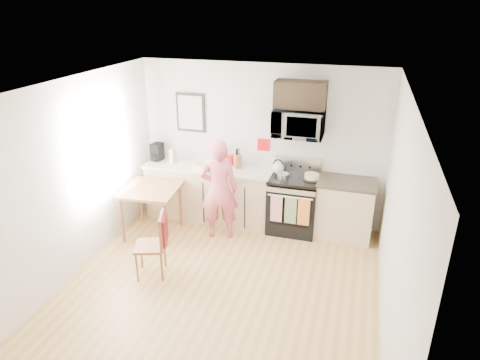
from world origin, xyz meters
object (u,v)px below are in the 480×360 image
(dining_table, at_px, (151,194))
(cake, at_px, (312,177))
(microwave, at_px, (299,123))
(chair, at_px, (159,236))
(person, at_px, (219,190))
(range, at_px, (293,205))

(dining_table, bearing_deg, cake, 17.37)
(microwave, xyz_separation_m, chair, (-1.50, -1.84, -1.17))
(cake, bearing_deg, person, -159.12)
(range, relative_size, cake, 4.26)
(person, bearing_deg, chair, 52.43)
(range, relative_size, dining_table, 1.37)
(person, bearing_deg, cake, -177.06)
(chair, bearing_deg, range, 30.56)
(cake, bearing_deg, microwave, 155.44)
(microwave, relative_size, cake, 2.79)
(range, relative_size, person, 0.73)
(cake, bearing_deg, dining_table, -162.63)
(person, bearing_deg, range, -171.74)
(range, height_order, microwave, microwave)
(microwave, bearing_deg, chair, -129.19)
(microwave, bearing_deg, cake, -24.56)
(microwave, distance_m, cake, 0.84)
(cake, bearing_deg, chair, -135.79)
(range, height_order, person, person)
(microwave, relative_size, dining_table, 0.90)
(microwave, xyz_separation_m, cake, (0.27, -0.12, -0.79))
(dining_table, distance_m, cake, 2.50)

